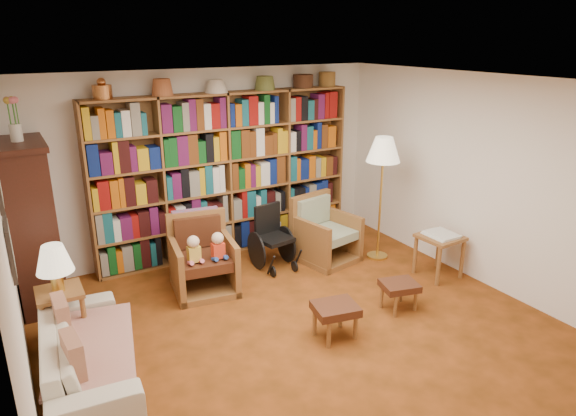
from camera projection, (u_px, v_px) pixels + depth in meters
floor at (303, 331)px, 5.30m from camera, size 5.00×5.00×0.00m
ceiling at (306, 83)px, 4.50m from camera, size 5.00×5.00×0.00m
wall_back at (208, 163)px, 6.96m from camera, size 5.00×0.00×5.00m
wall_front at (539, 349)px, 2.84m from camera, size 5.00×0.00×5.00m
wall_left at (11, 275)px, 3.73m from camera, size 0.00×5.00×5.00m
wall_right at (484, 182)px, 6.07m from camera, size 0.00×5.00×5.00m
bookshelf at (227, 170)px, 6.93m from camera, size 3.60×0.30×2.42m
curio_cabinet at (32, 224)px, 5.58m from camera, size 0.50×0.95×2.40m
framed_pictures at (4, 214)px, 3.86m from camera, size 0.03×0.52×0.97m
sofa at (86, 352)px, 4.50m from camera, size 1.83×0.83×0.52m
sofa_throw at (92, 346)px, 4.52m from camera, size 0.95×1.43×0.04m
cushion_left at (62, 319)px, 4.67m from camera, size 0.12×0.36×0.36m
cushion_right at (74, 359)px, 4.10m from camera, size 0.14×0.37×0.36m
side_table_lamp at (61, 304)px, 4.96m from camera, size 0.43×0.43×0.58m
table_lamp at (54, 260)px, 4.81m from camera, size 0.34×0.34×0.47m
armchair_leather at (201, 259)px, 6.11m from camera, size 0.82×0.86×0.91m
armchair_sage at (323, 235)px, 6.94m from camera, size 0.84×0.86×0.87m
wheelchair at (272, 239)px, 6.71m from camera, size 0.47×0.65×0.82m
floor_lamp at (383, 155)px, 6.60m from camera, size 0.44×0.44×1.67m
side_table_papers at (440, 242)px, 6.38m from camera, size 0.51×0.51×0.57m
footstool_a at (335, 311)px, 5.10m from camera, size 0.49×0.44×0.36m
footstool_b at (399, 288)px, 5.64m from camera, size 0.45×0.41×0.33m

